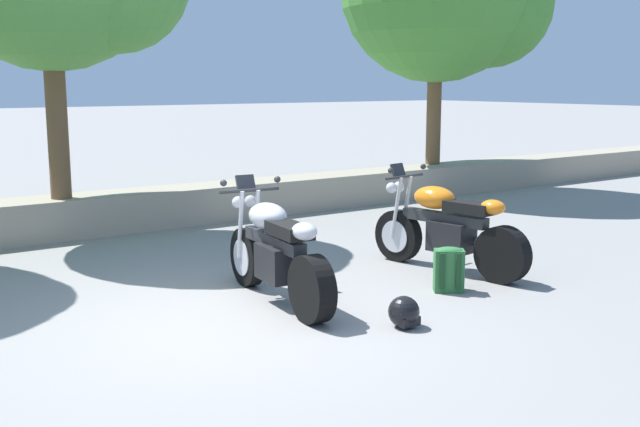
{
  "coord_description": "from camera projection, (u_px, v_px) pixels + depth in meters",
  "views": [
    {
      "loc": [
        -3.05,
        -5.79,
        2.13
      ],
      "look_at": [
        1.88,
        1.2,
        0.65
      ],
      "focal_mm": 42.75,
      "sensor_mm": 36.0,
      "label": 1
    }
  ],
  "objects": [
    {
      "name": "stone_wall",
      "position": [
        60.0,
        217.0,
        10.58
      ],
      "size": [
        36.0,
        0.8,
        0.55
      ],
      "primitive_type": "cube",
      "color": "gray",
      "rests_on": "ground"
    },
    {
      "name": "motorcycle_silver_near_left",
      "position": [
        276.0,
        253.0,
        7.4
      ],
      "size": [
        0.67,
        2.06,
        1.18
      ],
      "color": "black",
      "rests_on": "ground"
    },
    {
      "name": "rider_backpack",
      "position": [
        449.0,
        268.0,
        7.82
      ],
      "size": [
        0.35,
        0.35,
        0.47
      ],
      "color": "#2D6B38",
      "rests_on": "ground"
    },
    {
      "name": "motorcycle_orange_centre",
      "position": [
        446.0,
        229.0,
        8.63
      ],
      "size": [
        0.75,
        2.06,
        1.18
      ],
      "color": "black",
      "rests_on": "ground"
    },
    {
      "name": "ground_plane",
      "position": [
        225.0,
        325.0,
        6.76
      ],
      "size": [
        120.0,
        120.0,
        0.0
      ],
      "primitive_type": "plane",
      "color": "gray"
    },
    {
      "name": "rider_helmet",
      "position": [
        404.0,
        312.0,
        6.68
      ],
      "size": [
        0.28,
        0.28,
        0.28
      ],
      "color": "black",
      "rests_on": "ground"
    }
  ]
}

